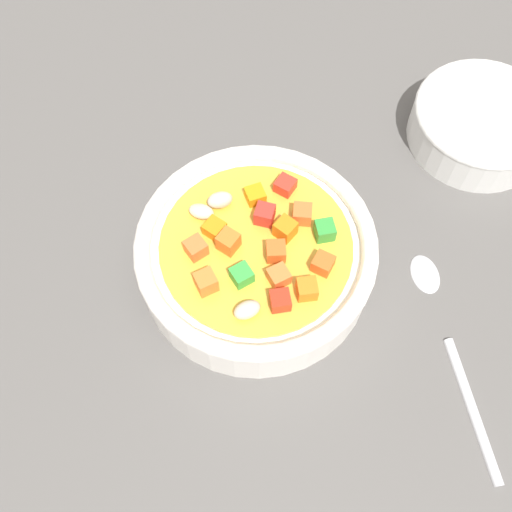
{
  "coord_description": "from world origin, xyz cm",
  "views": [
    {
      "loc": [
        20.34,
        12.85,
        48.09
      ],
      "look_at": [
        0.0,
        0.0,
        2.48
      ],
      "focal_mm": 41.45,
      "sensor_mm": 36.0,
      "label": 1
    }
  ],
  "objects": [
    {
      "name": "spoon",
      "position": [
        -2.94,
        17.62,
        0.42
      ],
      "size": [
        16.1,
        14.96,
        0.86
      ],
      "rotation": [
        0.0,
        0.0,
        3.88
      ],
      "color": "silver",
      "rests_on": "ground_plane"
    },
    {
      "name": "soup_bowl_main",
      "position": [
        0.01,
        0.01,
        2.87
      ],
      "size": [
        20.69,
        20.69,
        6.31
      ],
      "color": "white",
      "rests_on": "ground_plane"
    },
    {
      "name": "ground_plane",
      "position": [
        0.0,
        0.0,
        -1.0
      ],
      "size": [
        140.0,
        140.0,
        2.0
      ],
      "primitive_type": "cube",
      "color": "#565451"
    },
    {
      "name": "side_bowl_small",
      "position": [
        -24.69,
        10.89,
        2.29
      ],
      "size": [
        13.86,
        13.86,
        4.43
      ],
      "color": "white",
      "rests_on": "ground_plane"
    }
  ]
}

